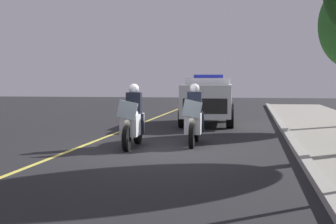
% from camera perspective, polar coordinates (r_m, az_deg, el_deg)
% --- Properties ---
extents(ground_plane, '(80.00, 80.00, 0.00)m').
position_cam_1_polar(ground_plane, '(12.56, -1.21, -4.55)').
color(ground_plane, black).
extents(curb_strip, '(48.00, 0.24, 0.15)m').
position_cam_1_polar(curb_strip, '(12.38, 15.06, -4.45)').
color(curb_strip, '#9E9B93').
rests_on(curb_strip, ground).
extents(lane_stripe_center, '(48.00, 0.12, 0.01)m').
position_cam_1_polar(lane_stripe_center, '(13.16, -10.78, -4.22)').
color(lane_stripe_center, '#E0D14C').
rests_on(lane_stripe_center, ground).
extents(police_motorcycle_lead_left, '(2.14, 0.58, 1.72)m').
position_cam_1_polar(police_motorcycle_lead_left, '(13.19, -4.16, -1.11)').
color(police_motorcycle_lead_left, black).
rests_on(police_motorcycle_lead_left, ground).
extents(police_motorcycle_lead_right, '(2.14, 0.58, 1.72)m').
position_cam_1_polar(police_motorcycle_lead_right, '(13.71, 3.06, -0.92)').
color(police_motorcycle_lead_right, black).
rests_on(police_motorcycle_lead_right, ground).
extents(police_suv, '(4.97, 2.23, 2.05)m').
position_cam_1_polar(police_suv, '(20.11, 4.74, 1.58)').
color(police_suv, silver).
rests_on(police_suv, ground).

